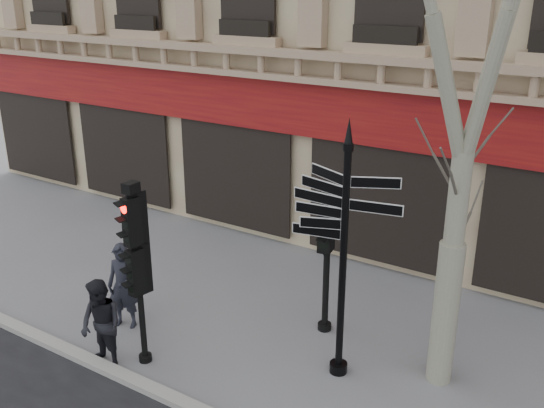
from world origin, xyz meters
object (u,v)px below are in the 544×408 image
at_px(traffic_signal_secondary, 327,239).
at_px(fingerpost, 345,210).
at_px(pedestrian_b, 101,325).
at_px(pedestrian_a, 123,286).
at_px(traffic_signal_main, 136,253).

bearing_deg(traffic_signal_secondary, fingerpost, -61.34).
xyz_separation_m(fingerpost, pedestrian_b, (-3.53, -2.06, -2.18)).
bearing_deg(pedestrian_a, traffic_signal_secondary, 9.42).
distance_m(traffic_signal_secondary, pedestrian_a, 4.03).
relative_size(traffic_signal_secondary, pedestrian_b, 1.65).
relative_size(fingerpost, traffic_signal_secondary, 1.63).
distance_m(fingerpost, pedestrian_b, 4.63).
bearing_deg(fingerpost, traffic_signal_main, -154.15).
bearing_deg(traffic_signal_main, traffic_signal_secondary, 60.63).
bearing_deg(pedestrian_b, traffic_signal_secondary, 54.51).
xyz_separation_m(traffic_signal_secondary, pedestrian_a, (-3.37, -1.95, -1.05)).
distance_m(fingerpost, pedestrian_a, 4.80).
bearing_deg(traffic_signal_secondary, pedestrian_a, -159.13).
bearing_deg(fingerpost, pedestrian_a, -169.48).
relative_size(traffic_signal_main, traffic_signal_secondary, 1.22).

